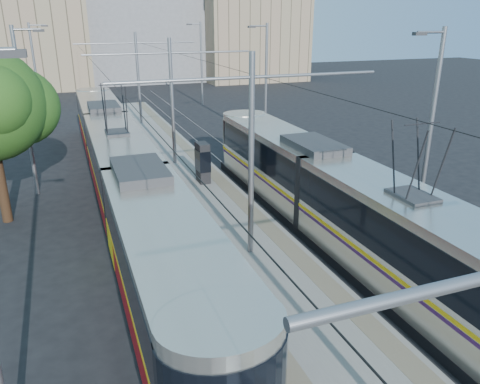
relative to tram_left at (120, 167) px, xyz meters
name	(u,v)px	position (x,y,z in m)	size (l,w,h in m)	color
platform	(188,180)	(3.60, 1.40, -1.55)	(4.00, 50.00, 0.30)	gray
tactile_strip_left	(161,180)	(2.15, 1.40, -1.40)	(0.70, 50.00, 0.01)	gray
tactile_strip_right	(214,174)	(5.05, 1.40, -1.40)	(0.70, 50.00, 0.01)	gray
rails	(188,182)	(3.60, 1.40, -1.69)	(8.71, 70.00, 0.03)	gray
tram_left	(120,167)	(0.00, 0.00, 0.00)	(2.43, 32.33, 5.50)	black
tram_right	(406,241)	(7.20, -11.44, 0.15)	(2.43, 29.71, 5.50)	black
catenary	(200,107)	(3.60, -1.45, 2.82)	(9.20, 70.00, 7.00)	gray
street_lamps	(168,93)	(3.60, 5.40, 2.48)	(15.18, 38.22, 8.00)	gray
shelter	(203,162)	(4.16, 0.41, -0.32)	(0.60, 0.95, 2.07)	black
building_left	(18,30)	(-6.40, 44.40, 5.23)	(16.32, 12.24, 13.86)	gray
building_centre	(143,21)	(9.60, 48.40, 6.22)	(18.36, 14.28, 15.82)	gray
building_right	(251,38)	(23.60, 42.40, 4.07)	(14.28, 10.20, 11.53)	gray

